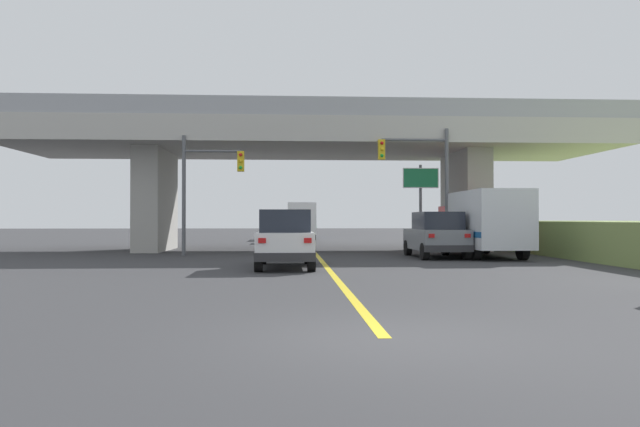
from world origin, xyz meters
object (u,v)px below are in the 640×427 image
suv_lead (285,239)px  suv_crossing (436,235)px  traffic_signal_farside (204,180)px  box_truck (483,222)px  semi_truck_distant (301,220)px  sedan_oncoming (292,229)px  traffic_signal_nearside (424,173)px  highway_sign (421,187)px

suv_lead → suv_crossing: size_ratio=0.99×
traffic_signal_farside → suv_crossing: bearing=-12.3°
suv_crossing → box_truck: (2.25, 0.37, 0.55)m
suv_lead → semi_truck_distant: size_ratio=0.63×
suv_lead → sedan_oncoming: (0.43, 22.67, 0.00)m
sedan_oncoming → traffic_signal_nearside: size_ratio=0.76×
suv_lead → suv_crossing: same height
suv_crossing → traffic_signal_nearside: 3.65m
suv_crossing → traffic_signal_farside: size_ratio=0.79×
traffic_signal_nearside → highway_sign: 1.45m
sedan_oncoming → highway_sign: highway_sign is taller
suv_crossing → box_truck: bearing=8.8°
sedan_oncoming → traffic_signal_nearside: bearing=-67.9°
semi_truck_distant → highway_sign: bearing=-75.8°
suv_lead → highway_sign: bearing=52.3°
suv_crossing → traffic_signal_farside: 11.04m
suv_crossing → box_truck: 2.35m
sedan_oncoming → traffic_signal_farside: traffic_signal_farside is taller
sedan_oncoming → box_truck: bearing=-63.7°
traffic_signal_farside → highway_sign: bearing=6.6°
box_truck → semi_truck_distant: size_ratio=0.99×
box_truck → sedan_oncoming: 19.08m
suv_lead → highway_sign: highway_sign is taller
suv_crossing → sedan_oncoming: bearing=108.9°
suv_lead → traffic_signal_farside: bearing=117.2°
sedan_oncoming → traffic_signal_farside: size_ratio=0.82×
sedan_oncoming → semi_truck_distant: 7.91m
box_truck → highway_sign: highway_sign is taller
suv_crossing → box_truck: box_truck is taller
box_truck → highway_sign: (-2.15, 3.15, 1.74)m
highway_sign → semi_truck_distant: bearing=104.2°
suv_lead → sedan_oncoming: same height
sedan_oncoming → highway_sign: (6.32, -13.95, 2.29)m
highway_sign → suv_lead: bearing=-127.7°
box_truck → traffic_signal_nearside: traffic_signal_nearside is taller
traffic_signal_nearside → highway_sign: (0.11, 1.31, -0.62)m
suv_lead → box_truck: 10.51m
suv_crossing → traffic_signal_nearside: size_ratio=0.74×
traffic_signal_nearside → semi_truck_distant: (-5.38, 23.10, -2.30)m
suv_lead → sedan_oncoming: 22.67m
suv_crossing → semi_truck_distant: size_ratio=0.63×
sedan_oncoming → semi_truck_distant: size_ratio=0.66×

